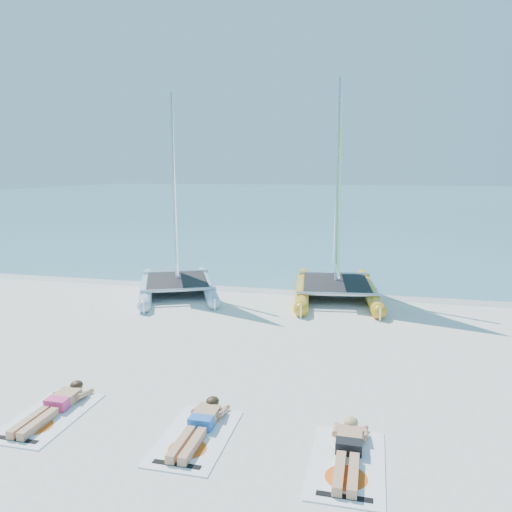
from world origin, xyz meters
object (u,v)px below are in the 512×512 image
Objects in this scene: catamaran_blue at (176,231)px; towel_b at (196,437)px; towel_a at (49,416)px; catamaran_yellow at (337,224)px; sunbather_a at (55,405)px; sunbather_b at (200,424)px; towel_c at (348,463)px; sunbather_c at (349,449)px.

towel_b is at bearing -89.99° from catamaran_blue.
catamaran_yellow is at bearing 67.95° from towel_a.
towel_a is at bearing -90.00° from sunbather_a.
catamaran_yellow is (5.09, 1.15, 0.25)m from catamaran_blue.
sunbather_b is (0.00, 0.19, 0.11)m from towel_b.
towel_b is 2.28m from towel_c.
towel_c is (6.05, -8.63, -2.01)m from catamaran_blue.
sunbather_a and sunbather_c have the same top height.
sunbather_c is at bearing -78.38° from catamaran_blue.
catamaran_blue reaches higher than sunbather_c.
towel_a is 1.07× the size of sunbather_a.
towel_c is 0.22m from sunbather_c.
towel_a is 1.00× the size of towel_c.
catamaran_blue is 9.49m from towel_b.
sunbather_b reaches higher than towel_c.
sunbather_b is at bearing 171.20° from towel_c.
sunbather_c is (2.27, 0.03, 0.11)m from towel_b.
sunbather_c reaches higher than towel_b.
sunbather_a is at bearing 179.15° from sunbather_b.
catamaran_blue reaches higher than sunbather_b.
sunbather_c is (2.27, -0.16, 0.00)m from sunbather_b.
sunbather_a is at bearing 174.88° from towel_b.
sunbather_c is at bearing -4.03° from sunbather_b.
catamaran_yellow reaches higher than towel_c.
towel_a is 4.84m from sunbather_c.
towel_a is at bearing 179.15° from towel_b.
catamaran_yellow is 3.89× the size of towel_b.
catamaran_yellow is 10.58m from towel_a.
sunbather_b is at bearing 175.97° from sunbather_c.
sunbather_b reaches higher than towel_b.
towel_b is at bearing -90.00° from sunbather_b.
sunbather_c is (4.84, -0.20, 0.00)m from sunbather_a.
sunbather_a is 4.86m from towel_c.
sunbather_a is 0.93× the size of towel_c.
sunbather_c is (6.05, -8.44, -1.90)m from catamaran_blue.
sunbather_b reaches higher than towel_a.
sunbather_b is at bearing 90.00° from towel_b.
catamaran_blue is 3.66× the size of towel_c.
towel_c is at bearing -78.99° from catamaran_blue.
catamaran_yellow is 4.17× the size of sunbather_c.
catamaran_blue is at bearing 98.37° from sunbather_a.
sunbather_b is (2.57, 0.15, 0.11)m from towel_a.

